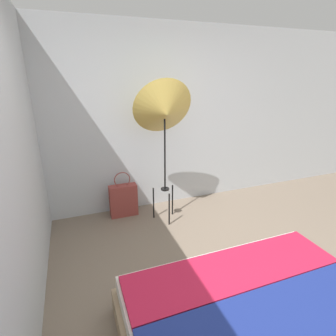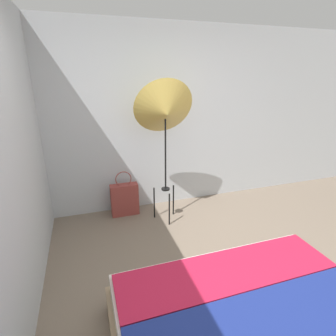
% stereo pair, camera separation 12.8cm
% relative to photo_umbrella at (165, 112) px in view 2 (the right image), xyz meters
% --- Properties ---
extents(ground_plane, '(14.00, 14.00, 0.00)m').
position_rel_photo_umbrella_xyz_m(ground_plane, '(-0.02, -1.67, -1.50)').
color(ground_plane, '#756656').
extents(wall_back, '(8.00, 0.05, 2.60)m').
position_rel_photo_umbrella_xyz_m(wall_back, '(-0.02, 0.52, -0.20)').
color(wall_back, '#B7BCC1').
rests_on(wall_back, ground_plane).
extents(wall_side_left, '(0.05, 8.00, 2.60)m').
position_rel_photo_umbrella_xyz_m(wall_side_left, '(-1.53, -0.67, -0.20)').
color(wall_side_left, '#B7BCC1').
rests_on(wall_side_left, ground_plane).
extents(photo_umbrella, '(0.77, 0.50, 1.90)m').
position_rel_photo_umbrella_xyz_m(photo_umbrella, '(0.00, 0.00, 0.00)').
color(photo_umbrella, black).
rests_on(photo_umbrella, ground_plane).
extents(tote_bag, '(0.39, 0.15, 0.66)m').
position_rel_photo_umbrella_xyz_m(tote_bag, '(-0.52, 0.31, -1.26)').
color(tote_bag, brown).
rests_on(tote_bag, ground_plane).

